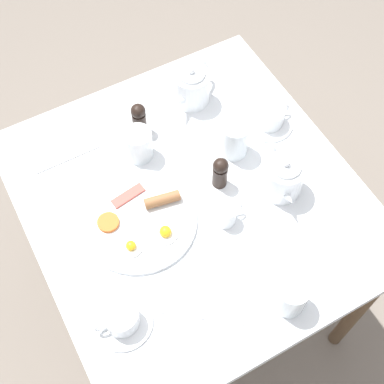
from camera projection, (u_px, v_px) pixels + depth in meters
The scene contains 16 objects.
ground_plane at pixel (192, 293), 2.06m from camera, with size 8.00×8.00×0.00m, color #70665B.
table at pixel (192, 211), 1.50m from camera, with size 0.85×0.91×0.75m.
breakfast_plate at pixel (141, 221), 1.38m from camera, with size 0.30×0.30×0.04m.
teapot_near at pixel (283, 177), 1.39m from camera, with size 0.11×0.19×0.13m.
teapot_far at pixel (192, 86), 1.55m from camera, with size 0.17×0.12×0.13m.
teacup_with_saucer_left at pixel (270, 117), 1.53m from camera, with size 0.14×0.14×0.06m.
teacup_with_saucer_right at pixel (121, 319), 1.23m from camera, with size 0.14×0.14×0.06m.
water_glass_tall at pixel (139, 144), 1.45m from camera, with size 0.08×0.08×0.09m.
water_glass_short at pixel (291, 296), 1.23m from camera, with size 0.08×0.08×0.10m.
wine_glass_spare at pixel (235, 139), 1.45m from camera, with size 0.08×0.08×0.11m.
creamer_jug at pixel (226, 214), 1.36m from camera, with size 0.08×0.05×0.06m.
pepper_grinder at pixel (220, 172), 1.40m from camera, with size 0.04×0.04×0.10m.
salt_grinder at pixel (139, 118), 1.49m from camera, with size 0.04×0.04×0.10m.
fork_by_plate at pixel (68, 158), 1.48m from camera, with size 0.19×0.01×0.00m.
knife_by_plate at pixel (208, 317), 1.25m from camera, with size 0.18×0.15×0.00m.
spoon_for_tea at pixel (344, 254), 1.33m from camera, with size 0.08×0.15×0.00m.
Camera 1 is at (-0.35, -0.63, 1.97)m, focal length 50.00 mm.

